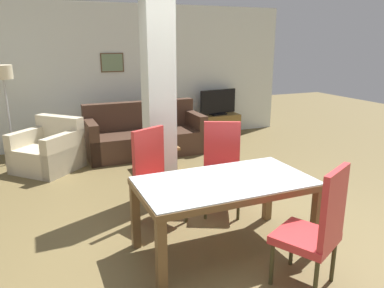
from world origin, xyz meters
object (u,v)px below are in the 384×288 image
(dining_table, at_px, (225,195))
(dining_chair_far_left, at_px, (156,175))
(dining_chair_far_right, at_px, (222,165))
(tv_screen, at_px, (218,103))
(dining_chair_near_right, at_px, (317,226))
(coffee_table, at_px, (158,157))
(bottle, at_px, (166,136))
(sofa, at_px, (145,137))
(tv_stand, at_px, (218,125))
(armchair, at_px, (49,152))
(floor_lamp, at_px, (4,82))

(dining_table, relative_size, dining_chair_far_left, 1.54)
(dining_chair_far_right, relative_size, tv_screen, 1.23)
(dining_chair_far_left, xyz_separation_m, dining_chair_near_right, (0.83, -1.67, 0.00))
(coffee_table, xyz_separation_m, bottle, (0.17, 0.11, 0.30))
(sofa, bearing_deg, tv_stand, -159.67)
(dining_table, relative_size, coffee_table, 2.91)
(armchair, distance_m, floor_lamp, 1.33)
(dining_chair_far_right, distance_m, coffee_table, 1.78)
(dining_chair_far_left, distance_m, bottle, 1.99)
(dining_chair_far_left, relative_size, armchair, 0.89)
(armchair, xyz_separation_m, floor_lamp, (-0.55, 0.56, 1.08))
(dining_table, bearing_deg, dining_chair_far_left, 115.65)
(dining_chair_far_right, bearing_deg, dining_chair_near_right, 115.88)
(bottle, bearing_deg, armchair, 162.77)
(dining_chair_near_right, height_order, tv_screen, dining_chair_near_right)
(coffee_table, height_order, tv_screen, tv_screen)
(dining_chair_near_right, xyz_separation_m, floor_lamp, (-2.41, 4.62, 0.80))
(floor_lamp, bearing_deg, coffee_table, -29.53)
(dining_table, xyz_separation_m, dining_chair_far_left, (-0.41, 0.86, -0.03))
(dining_chair_far_right, height_order, armchair, dining_chair_far_right)
(dining_chair_far_left, height_order, bottle, dining_chair_far_left)
(sofa, relative_size, armchair, 1.74)
(coffee_table, distance_m, tv_screen, 2.53)
(dining_table, distance_m, tv_stand, 4.68)
(tv_stand, relative_size, floor_lamp, 0.58)
(sofa, bearing_deg, armchair, 9.02)
(dining_chair_far_left, bearing_deg, floor_lamp, -87.45)
(dining_table, height_order, dining_chair_far_right, dining_chair_far_right)
(floor_lamp, bearing_deg, dining_table, -62.37)
(dining_chair_far_left, xyz_separation_m, sofa, (0.63, 2.66, -0.25))
(dining_table, bearing_deg, floor_lamp, 117.63)
(dining_chair_far_left, relative_size, bottle, 3.60)
(dining_table, relative_size, armchair, 1.37)
(coffee_table, bearing_deg, dining_chair_far_right, -82.06)
(sofa, height_order, tv_screen, tv_screen)
(dining_table, distance_m, dining_chair_far_left, 0.95)
(coffee_table, bearing_deg, floor_lamp, 150.47)
(dining_table, height_order, armchair, armchair)
(dining_chair_far_right, bearing_deg, dining_chair_far_left, 25.41)
(coffee_table, bearing_deg, tv_screen, 40.54)
(armchair, bearing_deg, tv_stand, -118.88)
(armchair, bearing_deg, bottle, -151.20)
(tv_screen, bearing_deg, coffee_table, 31.94)
(tv_stand, bearing_deg, tv_screen, 0.00)
(bottle, xyz_separation_m, floor_lamp, (-2.33, 1.11, 0.86))
(sofa, bearing_deg, dining_chair_near_right, 92.59)
(armchair, xyz_separation_m, bottle, (1.79, -0.55, 0.21))
(sofa, relative_size, tv_screen, 2.39)
(sofa, xyz_separation_m, floor_lamp, (-2.21, 0.30, 1.06))
(sofa, relative_size, floor_lamp, 1.28)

